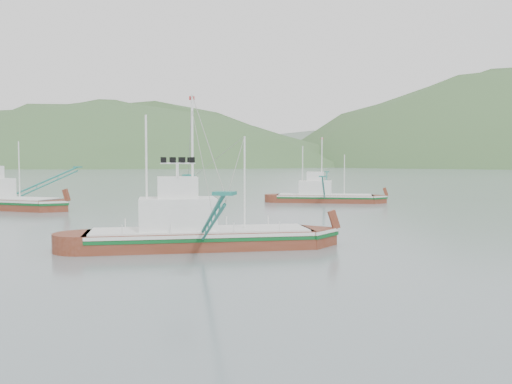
# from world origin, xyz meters

# --- Properties ---
(ground) EXTENTS (1200.00, 1200.00, 0.00)m
(ground) POSITION_xyz_m (0.00, 0.00, 0.00)
(ground) COLOR slate
(ground) RESTS_ON ground
(main_boat) EXTENTS (14.21, 24.10, 10.12)m
(main_boat) POSITION_xyz_m (-2.64, 0.74, 2.03)
(main_boat) COLOR #602514
(main_boat) RESTS_ON ground
(bg_boat_far) EXTENTS (12.16, 21.85, 8.84)m
(bg_boat_far) POSITION_xyz_m (2.54, 39.07, 1.21)
(bg_boat_far) COLOR #602514
(bg_boat_far) RESTS_ON ground
(headland_left) EXTENTS (448.00, 308.00, 210.00)m
(headland_left) POSITION_xyz_m (-180.00, 360.00, 0.00)
(headland_left) COLOR #385B2F
(headland_left) RESTS_ON ground
(ridge_distant) EXTENTS (960.00, 400.00, 240.00)m
(ridge_distant) POSITION_xyz_m (30.00, 560.00, 0.00)
(ridge_distant) COLOR slate
(ridge_distant) RESTS_ON ground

